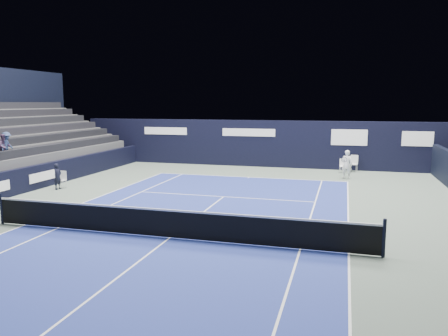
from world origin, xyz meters
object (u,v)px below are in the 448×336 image
object	(u,v)px
folding_chair_back_a	(354,161)
line_judge_chair	(62,178)
folding_chair_back_b	(343,165)
tennis_net	(169,223)
tennis_player	(347,164)

from	to	relation	value
folding_chair_back_a	line_judge_chair	world-z (taller)	folding_chair_back_a
folding_chair_back_a	folding_chair_back_b	size ratio (longest dim) A/B	1.20
folding_chair_back_a	folding_chair_back_b	world-z (taller)	folding_chair_back_a
folding_chair_back_b	tennis_net	size ratio (longest dim) A/B	0.07
line_judge_chair	tennis_net	xyz separation A→B (m)	(8.41, -6.25, 0.02)
line_judge_chair	tennis_player	distance (m)	15.36
line_judge_chair	tennis_net	distance (m)	10.48
folding_chair_back_b	tennis_net	world-z (taller)	tennis_net
line_judge_chair	tennis_net	size ratio (longest dim) A/B	0.07
folding_chair_back_a	folding_chair_back_b	xyz separation A→B (m)	(-0.67, -0.66, -0.20)
folding_chair_back_b	tennis_player	xyz separation A→B (m)	(0.22, -2.12, 0.33)
folding_chair_back_a	tennis_player	bearing A→B (deg)	-88.06
line_judge_chair	tennis_net	bearing A→B (deg)	-32.84
folding_chair_back_a	folding_chair_back_b	distance (m)	0.96
folding_chair_back_a	line_judge_chair	bearing A→B (deg)	-135.35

